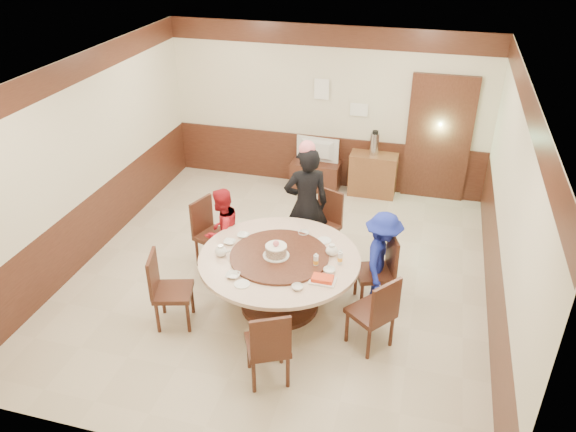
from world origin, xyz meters
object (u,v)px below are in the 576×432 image
(person_standing, at_px, (306,205))
(birthday_cake, at_px, (276,251))
(banquet_table, at_px, (279,271))
(thermos, at_px, (374,144))
(tv_stand, at_px, (316,175))
(television, at_px, (316,151))
(person_red, at_px, (222,231))
(person_blue, at_px, (382,258))
(shrimp_platter, at_px, (323,279))
(side_cabinet, at_px, (373,174))

(person_standing, xyz_separation_m, birthday_cake, (-0.08, -1.22, -0.00))
(banquet_table, distance_m, thermos, 3.53)
(tv_stand, bearing_deg, television, 180.00)
(person_red, distance_m, television, 2.88)
(birthday_cake, xyz_separation_m, tv_stand, (-0.27, 3.44, -0.60))
(person_red, xyz_separation_m, television, (0.68, 2.80, 0.11))
(television, bearing_deg, person_blue, 121.51)
(tv_stand, bearing_deg, shrimp_platter, -76.31)
(person_red, xyz_separation_m, side_cabinet, (1.68, 2.83, -0.24))
(tv_stand, bearing_deg, birthday_cake, -85.43)
(banquet_table, bearing_deg, birthday_cake, -135.99)
(person_standing, xyz_separation_m, person_red, (-1.03, -0.58, -0.24))
(person_standing, height_order, person_red, person_standing)
(birthday_cake, distance_m, thermos, 3.54)
(person_standing, bearing_deg, thermos, -130.10)
(person_standing, relative_size, side_cabinet, 2.14)
(person_red, distance_m, thermos, 3.30)
(person_blue, relative_size, birthday_cake, 3.93)
(thermos, bearing_deg, banquet_table, -101.24)
(birthday_cake, distance_m, side_cabinet, 3.58)
(birthday_cake, relative_size, television, 0.42)
(shrimp_platter, bearing_deg, television, 103.69)
(shrimp_platter, bearing_deg, person_blue, 54.96)
(tv_stand, relative_size, side_cabinet, 1.06)
(shrimp_platter, bearing_deg, tv_stand, 103.69)
(person_standing, distance_m, person_blue, 1.37)
(person_standing, distance_m, tv_stand, 2.33)
(person_standing, distance_m, side_cabinet, 2.39)
(person_red, height_order, birthday_cake, person_red)
(tv_stand, bearing_deg, person_red, -103.58)
(person_red, distance_m, tv_stand, 2.90)
(tv_stand, bearing_deg, banquet_table, -84.87)
(person_standing, relative_size, person_red, 1.40)
(shrimp_platter, height_order, television, television)
(person_blue, bearing_deg, shrimp_platter, 148.36)
(person_standing, height_order, shrimp_platter, person_standing)
(side_cabinet, height_order, thermos, thermos)
(shrimp_platter, bearing_deg, side_cabinet, 88.69)
(tv_stand, bearing_deg, thermos, 1.74)
(shrimp_platter, height_order, tv_stand, shrimp_platter)
(tv_stand, xyz_separation_m, side_cabinet, (1.00, 0.03, 0.12))
(shrimp_platter, distance_m, side_cabinet, 3.82)
(birthday_cake, bearing_deg, shrimp_platter, -26.86)
(person_red, height_order, television, person_red)
(shrimp_platter, relative_size, tv_stand, 0.35)
(person_blue, distance_m, shrimp_platter, 1.02)
(birthday_cake, bearing_deg, television, 94.57)
(person_standing, xyz_separation_m, shrimp_platter, (0.56, -1.54, -0.08))
(person_blue, height_order, shrimp_platter, person_blue)
(person_red, height_order, tv_stand, person_red)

